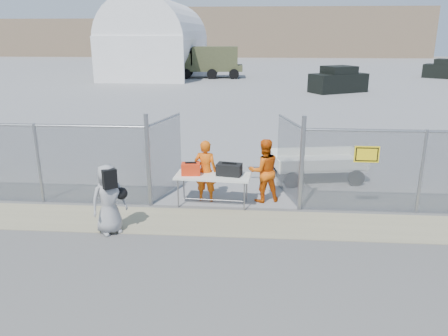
# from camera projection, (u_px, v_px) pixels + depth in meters

# --- Properties ---
(ground) EXTENTS (160.00, 160.00, 0.00)m
(ground) POSITION_uv_depth(u_px,v_px,m) (217.00, 241.00, 9.78)
(ground) COLOR #414141
(tarmac_inside) EXTENTS (160.00, 80.00, 0.01)m
(tarmac_inside) POSITION_uv_depth(u_px,v_px,m) (250.00, 74.00, 49.78)
(tarmac_inside) COLOR gray
(tarmac_inside) RESTS_ON ground
(dirt_strip) EXTENTS (44.00, 1.60, 0.01)m
(dirt_strip) POSITION_uv_depth(u_px,v_px,m) (221.00, 222.00, 10.73)
(dirt_strip) COLOR gray
(dirt_strip) RESTS_ON ground
(distant_hills) EXTENTS (140.00, 6.00, 9.00)m
(distant_hills) POSITION_uv_depth(u_px,v_px,m) (281.00, 32.00, 82.36)
(distant_hills) COLOR #7F684F
(distant_hills) RESTS_ON ground
(chain_link_fence) EXTENTS (40.00, 0.20, 2.20)m
(chain_link_fence) POSITION_uv_depth(u_px,v_px,m) (224.00, 168.00, 11.36)
(chain_link_fence) COLOR gray
(chain_link_fence) RESTS_ON ground
(quonset_hangar) EXTENTS (9.00, 18.00, 8.00)m
(quonset_hangar) POSITION_uv_depth(u_px,v_px,m) (159.00, 37.00, 47.41)
(quonset_hangar) COLOR white
(quonset_hangar) RESTS_ON ground
(folding_table) EXTENTS (2.03, 0.95, 0.84)m
(folding_table) POSITION_uv_depth(u_px,v_px,m) (213.00, 190.00, 11.75)
(folding_table) COLOR silver
(folding_table) RESTS_ON ground
(orange_bag) EXTENTS (0.52, 0.38, 0.31)m
(orange_bag) POSITION_uv_depth(u_px,v_px,m) (191.00, 169.00, 11.63)
(orange_bag) COLOR red
(orange_bag) RESTS_ON folding_table
(black_duffel) EXTENTS (0.70, 0.49, 0.31)m
(black_duffel) POSITION_uv_depth(u_px,v_px,m) (229.00, 169.00, 11.57)
(black_duffel) COLOR black
(black_duffel) RESTS_ON folding_table
(security_worker_left) EXTENTS (0.68, 0.50, 1.72)m
(security_worker_left) POSITION_uv_depth(u_px,v_px,m) (206.00, 171.00, 11.90)
(security_worker_left) COLOR #DC560B
(security_worker_left) RESTS_ON ground
(security_worker_right) EXTENTS (1.02, 0.89, 1.76)m
(security_worker_right) POSITION_uv_depth(u_px,v_px,m) (264.00, 171.00, 11.87)
(security_worker_right) COLOR #DC560B
(security_worker_right) RESTS_ON ground
(visitor) EXTENTS (0.96, 0.91, 1.65)m
(visitor) POSITION_uv_depth(u_px,v_px,m) (109.00, 199.00, 9.99)
(visitor) COLOR gray
(visitor) RESTS_ON ground
(utility_trailer) EXTENTS (3.92, 2.48, 0.89)m
(utility_trailer) POSITION_uv_depth(u_px,v_px,m) (317.00, 165.00, 13.87)
(utility_trailer) COLOR silver
(utility_trailer) RESTS_ON ground
(military_truck) EXTENTS (6.68, 2.81, 3.12)m
(military_truck) POSITION_uv_depth(u_px,v_px,m) (210.00, 62.00, 44.61)
(military_truck) COLOR #424629
(military_truck) RESTS_ON ground
(parked_vehicle_near) EXTENTS (4.76, 3.82, 1.97)m
(parked_vehicle_near) POSITION_uv_depth(u_px,v_px,m) (338.00, 80.00, 33.86)
(parked_vehicle_near) COLOR black
(parked_vehicle_near) RESTS_ON ground
(parked_vehicle_mid) EXTENTS (4.49, 3.89, 1.88)m
(parked_vehicle_mid) POSITION_uv_depth(u_px,v_px,m) (446.00, 69.00, 44.24)
(parked_vehicle_mid) COLOR black
(parked_vehicle_mid) RESTS_ON ground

